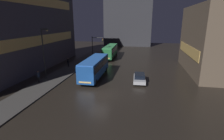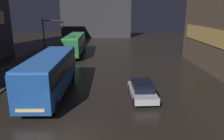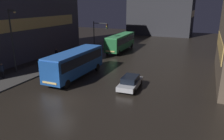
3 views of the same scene
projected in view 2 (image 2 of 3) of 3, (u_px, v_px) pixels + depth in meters
The scene contains 6 objects.
ground_plane at pixel (66, 139), 12.16m from camera, with size 120.00×120.00×0.00m, color black.
building_far_backdrop at pixel (97, 0), 60.14m from camera, with size 18.07×12.00×19.58m.
bus_near at pixel (50, 71), 18.12m from camera, with size 2.67×10.16×3.37m.
bus_far at pixel (75, 43), 34.80m from camera, with size 2.76×10.70×3.20m.
car_taxi at pixel (142, 90), 17.66m from camera, with size 2.01×4.36×1.42m.
traffic_light_main at pixel (51, 33), 30.09m from camera, with size 2.81×0.35×5.92m.
Camera 2 is at (2.52, -10.73, 6.95)m, focal length 35.00 mm.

